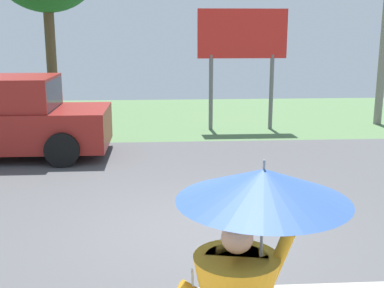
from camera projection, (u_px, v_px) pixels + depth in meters
The scene contains 2 objects.
ground_plane at pixel (186, 177), 10.40m from camera, with size 40.00×22.00×0.20m.
roadside_billboard at pixel (242, 43), 14.45m from camera, with size 2.60×0.12×3.50m.
Camera 1 is at (-0.52, -7.01, 2.97)m, focal length 46.79 mm.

